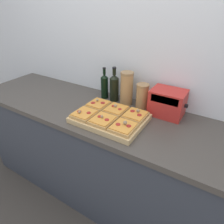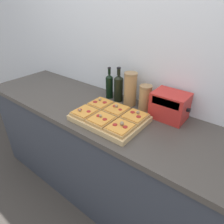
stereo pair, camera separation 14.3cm
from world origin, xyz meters
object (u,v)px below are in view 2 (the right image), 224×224
object	(u,v)px
toaster_oven	(170,106)
olive_oil_bottle	(109,86)
wine_bottle	(118,87)
grain_jar_tall	(130,89)
cutting_board	(109,118)
grain_jar_short	(145,98)

from	to	relation	value
toaster_oven	olive_oil_bottle	bearing A→B (deg)	179.53
olive_oil_bottle	wine_bottle	bearing A→B (deg)	0.00
olive_oil_bottle	grain_jar_tall	xyz separation A→B (m)	(0.21, 0.00, 0.02)
cutting_board	wine_bottle	world-z (taller)	wine_bottle
cutting_board	grain_jar_short	bearing A→B (deg)	70.34
grain_jar_tall	cutting_board	bearing A→B (deg)	-83.76
olive_oil_bottle	grain_jar_tall	bearing A→B (deg)	0.00
olive_oil_bottle	grain_jar_short	xyz separation A→B (m)	(0.35, 0.00, -0.01)
cutting_board	wine_bottle	distance (m)	0.35
olive_oil_bottle	grain_jar_short	distance (m)	0.35
grain_jar_short	toaster_oven	bearing A→B (deg)	-1.28
olive_oil_bottle	grain_jar_short	size ratio (longest dim) A/B	1.37
cutting_board	toaster_oven	bearing A→B (deg)	43.74
olive_oil_bottle	toaster_oven	distance (m)	0.56
cutting_board	grain_jar_short	distance (m)	0.33
wine_bottle	grain_jar_tall	bearing A→B (deg)	0.00
grain_jar_tall	grain_jar_short	bearing A→B (deg)	0.00
cutting_board	grain_jar_tall	bearing A→B (deg)	96.24
cutting_board	toaster_oven	xyz separation A→B (m)	(0.31, 0.30, 0.08)
grain_jar_tall	toaster_oven	xyz separation A→B (m)	(0.35, -0.00, -0.04)
grain_jar_tall	toaster_oven	bearing A→B (deg)	-0.76
toaster_oven	grain_jar_tall	bearing A→B (deg)	179.24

